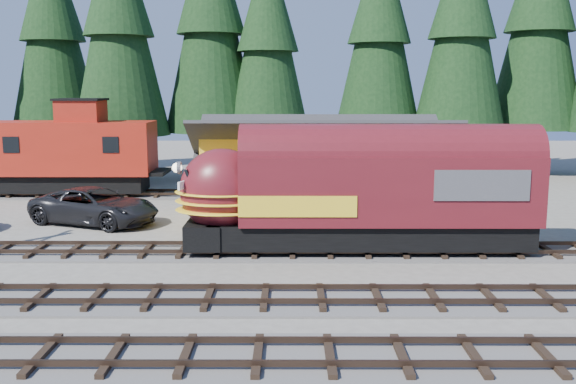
{
  "coord_description": "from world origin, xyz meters",
  "views": [
    {
      "loc": [
        -1.6,
        -21.61,
        6.75
      ],
      "look_at": [
        -1.67,
        4.0,
        2.55
      ],
      "focal_mm": 40.0,
      "sensor_mm": 36.0,
      "label": 1
    }
  ],
  "objects_px": {
    "caboose": "(67,152)",
    "depot": "(322,163)",
    "locomotive": "(350,197)",
    "pickup_truck_a": "(95,206)"
  },
  "relations": [
    {
      "from": "locomotive",
      "to": "caboose",
      "type": "relative_size",
      "value": 1.36
    },
    {
      "from": "depot",
      "to": "pickup_truck_a",
      "type": "xyz_separation_m",
      "value": [
        -11.3,
        -0.81,
        -2.06
      ]
    },
    {
      "from": "caboose",
      "to": "pickup_truck_a",
      "type": "xyz_separation_m",
      "value": [
        4.16,
        -8.31,
        -1.86
      ]
    },
    {
      "from": "locomotive",
      "to": "pickup_truck_a",
      "type": "relative_size",
      "value": 2.26
    },
    {
      "from": "pickup_truck_a",
      "to": "caboose",
      "type": "bearing_deg",
      "value": 48.65
    },
    {
      "from": "caboose",
      "to": "depot",
      "type": "bearing_deg",
      "value": -25.88
    },
    {
      "from": "locomotive",
      "to": "caboose",
      "type": "xyz_separation_m",
      "value": [
        -16.29,
        14.0,
        0.4
      ]
    },
    {
      "from": "caboose",
      "to": "pickup_truck_a",
      "type": "distance_m",
      "value": 9.48
    },
    {
      "from": "depot",
      "to": "locomotive",
      "type": "bearing_deg",
      "value": -82.7
    },
    {
      "from": "depot",
      "to": "locomotive",
      "type": "distance_m",
      "value": 6.58
    }
  ]
}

